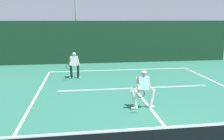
{
  "coord_description": "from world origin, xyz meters",
  "views": [
    {
      "loc": [
        -2.65,
        -4.72,
        3.42
      ],
      "look_at": [
        -1.16,
        6.22,
        1.0
      ],
      "focal_mm": 37.55,
      "sensor_mm": 36.0,
      "label": 1
    }
  ],
  "objects_px": {
    "player_near": "(143,88)",
    "tennis_ball": "(199,126)",
    "light_pole": "(76,0)",
    "player_far": "(74,64)"
  },
  "relations": [
    {
      "from": "player_near",
      "to": "tennis_ball",
      "type": "distance_m",
      "value": 2.41
    },
    {
      "from": "player_near",
      "to": "light_pole",
      "type": "bearing_deg",
      "value": -77.44
    },
    {
      "from": "tennis_ball",
      "to": "light_pole",
      "type": "bearing_deg",
      "value": 107.63
    },
    {
      "from": "light_pole",
      "to": "player_near",
      "type": "bearing_deg",
      "value": -76.32
    },
    {
      "from": "player_near",
      "to": "player_far",
      "type": "xyz_separation_m",
      "value": [
        -2.72,
        5.17,
        0.01
      ]
    },
    {
      "from": "player_near",
      "to": "tennis_ball",
      "type": "height_order",
      "value": "player_near"
    },
    {
      "from": "player_far",
      "to": "light_pole",
      "type": "distance_m",
      "value": 6.81
    },
    {
      "from": "player_far",
      "to": "light_pole",
      "type": "relative_size",
      "value": 0.19
    },
    {
      "from": "tennis_ball",
      "to": "light_pole",
      "type": "height_order",
      "value": "light_pole"
    },
    {
      "from": "player_near",
      "to": "light_pole",
      "type": "relative_size",
      "value": 0.19
    }
  ]
}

